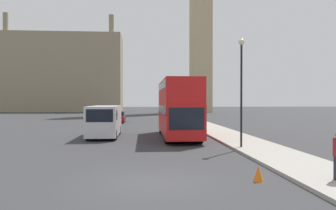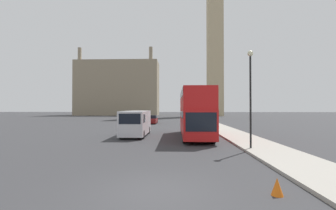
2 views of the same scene
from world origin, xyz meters
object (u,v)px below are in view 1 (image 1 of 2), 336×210
Objects in this scene: street_lamp at (241,77)px; parked_sedan at (118,117)px; white_van at (105,120)px; red_double_decker_bus at (178,106)px.

parked_sedan is (-8.99, 24.65, -3.55)m from street_lamp.
white_van is 17.57m from parked_sedan.
red_double_decker_bus is at bearing 115.31° from street_lamp.
street_lamp is (8.67, -7.09, 2.90)m from white_van.
street_lamp reaches higher than white_van.
street_lamp is (3.01, -6.37, 1.79)m from red_double_decker_bus.
red_double_decker_bus is 2.16× the size of parked_sedan.
red_double_decker_bus is at bearing -71.89° from parked_sedan.
red_double_decker_bus reaches higher than parked_sedan.
street_lamp is 1.34× the size of parked_sedan.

